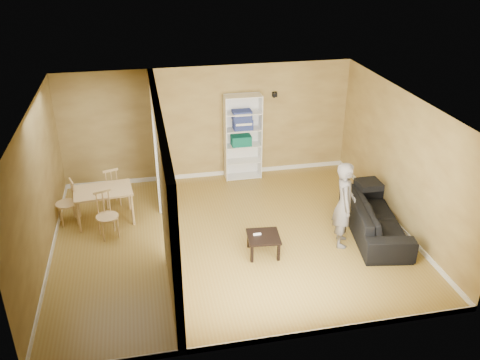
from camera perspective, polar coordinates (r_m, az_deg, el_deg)
name	(u,v)px	position (r m, az deg, el deg)	size (l,w,h in m)	color
room_shell	(231,176)	(8.96, -1.00, 0.48)	(6.50, 6.50, 6.50)	olive
partition	(163,182)	(8.84, -8.66, -0.20)	(0.22, 5.50, 2.60)	tan
wall_speaker	(275,94)	(11.51, 3.91, 9.56)	(0.10, 0.10, 0.10)	black
sofa	(376,212)	(9.89, 14.99, -3.52)	(0.97, 2.26, 0.86)	black
person	(345,197)	(9.16, 11.71, -1.93)	(0.54, 0.69, 1.90)	slate
bookshelf	(242,137)	(11.56, 0.26, 4.90)	(0.83, 0.36, 1.97)	white
paper_box_teal	(241,140)	(11.53, 0.12, 4.48)	(0.44, 0.29, 0.23)	#156753
paper_box_navy_b	(243,124)	(11.40, 0.31, 6.28)	(0.43, 0.28, 0.22)	navy
paper_box_navy_c	(242,115)	(11.33, 0.21, 7.29)	(0.42, 0.28, 0.22)	navy
coffee_table	(263,238)	(9.00, 2.65, -6.56)	(0.56, 0.56, 0.37)	black
game_controller	(257,234)	(8.99, 1.93, -6.10)	(0.14, 0.04, 0.03)	white
dining_table	(103,193)	(10.20, -15.12, -1.46)	(1.10, 0.73, 0.68)	tan
chair_left	(66,203)	(10.42, -18.94, -2.41)	(0.41, 0.41, 0.89)	tan
chair_near	(107,215)	(9.73, -14.71, -3.87)	(0.41, 0.41, 0.91)	tan
chair_far	(110,186)	(10.85, -14.37, -0.63)	(0.40, 0.40, 0.88)	#D5BB72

